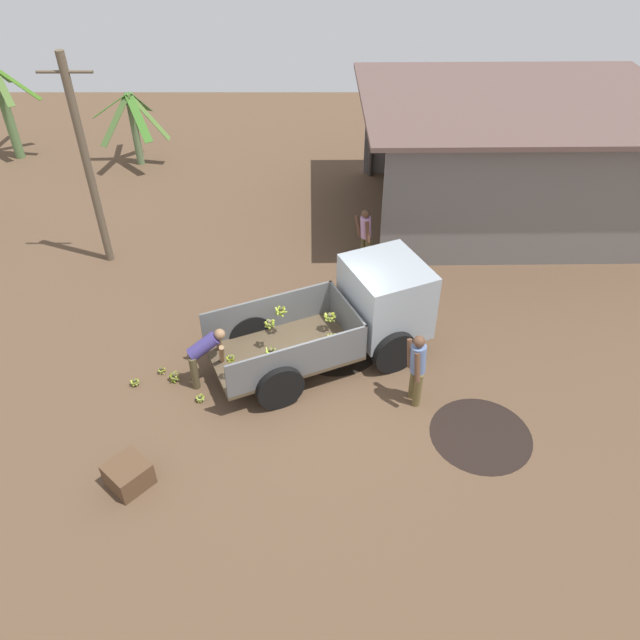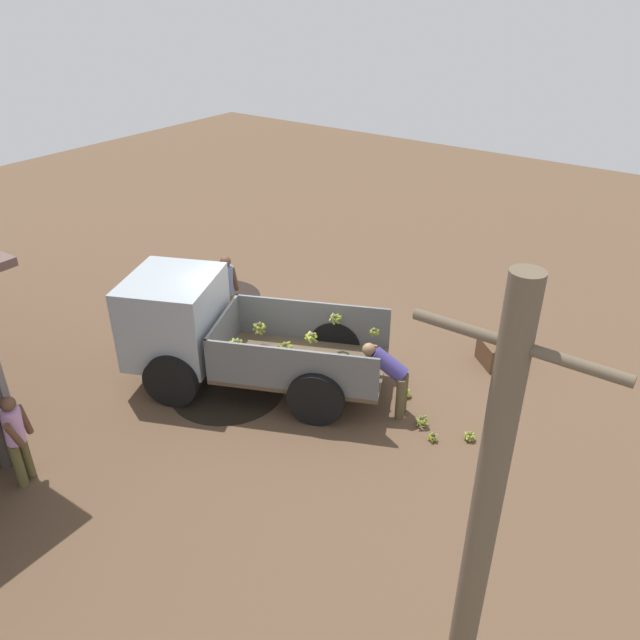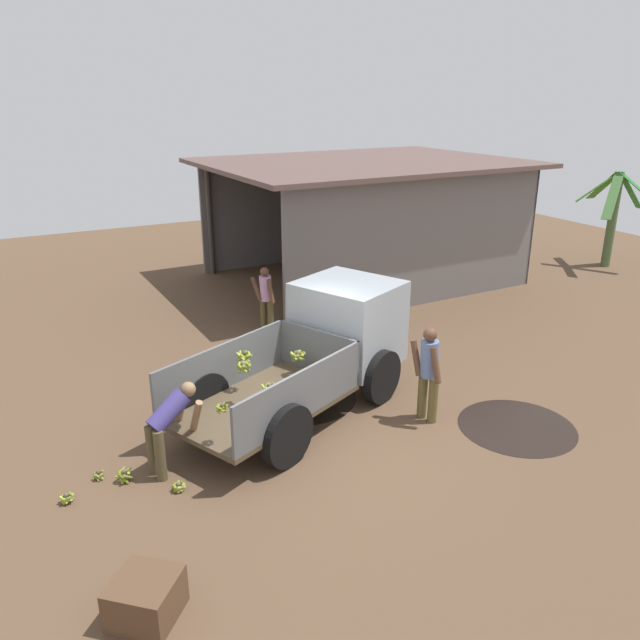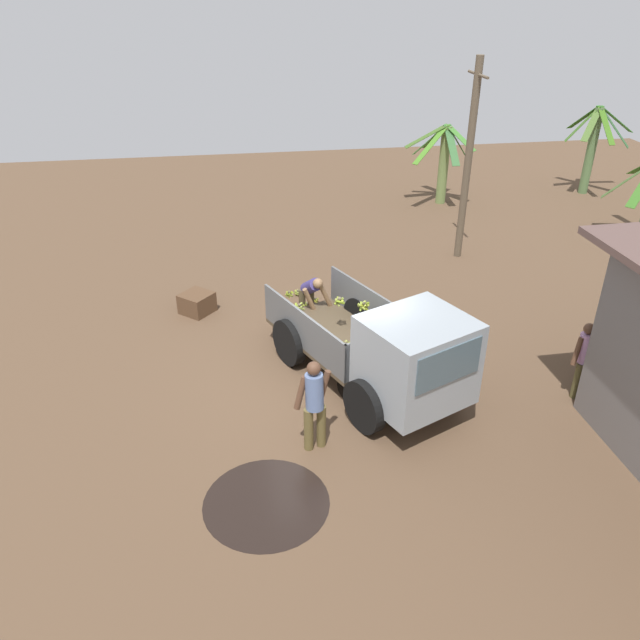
% 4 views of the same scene
% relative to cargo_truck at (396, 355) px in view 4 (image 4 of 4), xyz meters
% --- Properties ---
extents(ground, '(36.00, 36.00, 0.00)m').
position_rel_cargo_truck_xyz_m(ground, '(-1.07, -1.04, -1.06)').
color(ground, brown).
extents(mud_patch_0, '(2.05, 2.05, 0.01)m').
position_rel_cargo_truck_xyz_m(mud_patch_0, '(-0.60, 0.10, -1.06)').
color(mud_patch_0, black).
rests_on(mud_patch_0, ground).
extents(mud_patch_1, '(1.92, 1.92, 0.01)m').
position_rel_cargo_truck_xyz_m(mud_patch_1, '(2.12, -2.53, -1.06)').
color(mud_patch_1, black).
rests_on(mud_patch_1, ground).
extents(cargo_truck, '(4.85, 3.41, 2.00)m').
position_rel_cargo_truck_xyz_m(cargo_truck, '(0.00, 0.00, 0.00)').
color(cargo_truck, '#4E402D').
rests_on(cargo_truck, ground).
extents(utility_pole, '(1.24, 0.20, 5.28)m').
position_rel_cargo_truck_xyz_m(utility_pole, '(-6.50, 3.61, 1.64)').
color(utility_pole, brown).
rests_on(utility_pole, ground).
extents(banana_palm_0, '(2.53, 2.52, 3.06)m').
position_rel_cargo_truck_xyz_m(banana_palm_0, '(-11.36, 10.16, 0.59)').
color(banana_palm_0, '#557443').
rests_on(banana_palm_0, ground).
extents(banana_palm_1, '(2.46, 2.18, 2.67)m').
position_rel_cargo_truck_xyz_m(banana_palm_1, '(-11.09, 4.62, 0.39)').
color(banana_palm_1, olive).
rests_on(banana_palm_1, ground).
extents(person_foreground_visitor, '(0.42, 0.66, 1.66)m').
position_rel_cargo_truck_xyz_m(person_foreground_visitor, '(0.93, -1.61, -0.14)').
color(person_foreground_visitor, brown).
rests_on(person_foreground_visitor, ground).
extents(person_worker_loading, '(0.83, 0.73, 1.29)m').
position_rel_cargo_truck_xyz_m(person_worker_loading, '(-3.25, -1.06, -0.29)').
color(person_worker_loading, brown).
rests_on(person_worker_loading, ground).
extents(person_bystander_near_shed, '(0.51, 0.55, 1.52)m').
position_rel_cargo_truck_xyz_m(person_bystander_near_shed, '(0.25, 3.50, -0.22)').
color(person_bystander_near_shed, brown).
rests_on(person_bystander_near_shed, ground).
extents(banana_bunch_on_ground_0, '(0.17, 0.17, 0.15)m').
position_rel_cargo_truck_xyz_m(banana_bunch_on_ground_0, '(-4.25, -0.81, -0.98)').
color(banana_bunch_on_ground_0, '#48412E').
rests_on(banana_bunch_on_ground_0, ground).
extents(banana_bunch_on_ground_1, '(0.19, 0.20, 0.15)m').
position_rel_cargo_truck_xyz_m(banana_bunch_on_ground_1, '(-3.32, -1.62, -0.99)').
color(banana_bunch_on_ground_1, brown).
rests_on(banana_bunch_on_ground_1, ground).
extents(banana_bunch_on_ground_2, '(0.20, 0.20, 0.15)m').
position_rel_cargo_truck_xyz_m(banana_bunch_on_ground_2, '(-4.72, -1.18, -0.98)').
color(banana_bunch_on_ground_2, brown).
rests_on(banana_bunch_on_ground_2, ground).
extents(banana_bunch_on_ground_3, '(0.26, 0.26, 0.20)m').
position_rel_cargo_truck_xyz_m(banana_bunch_on_ground_3, '(-3.93, -1.05, -0.95)').
color(banana_bunch_on_ground_3, brown).
rests_on(banana_bunch_on_ground_3, ground).
extents(wooden_crate_0, '(0.93, 0.93, 0.47)m').
position_rel_cargo_truck_xyz_m(wooden_crate_0, '(-4.23, -3.63, -0.83)').
color(wooden_crate_0, brown).
rests_on(wooden_crate_0, ground).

